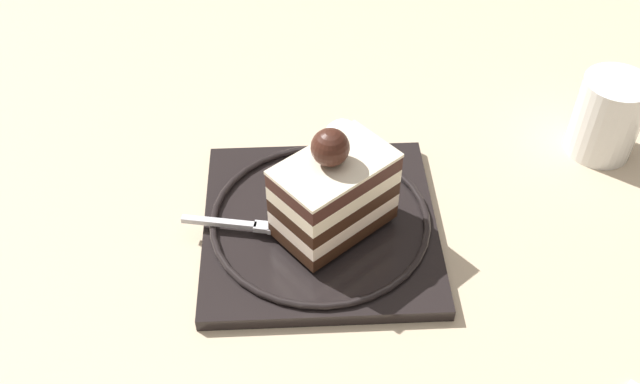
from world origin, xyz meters
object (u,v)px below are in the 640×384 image
whipped_cream_dollop (342,143)px  fork (248,225)px  dessert_plate (320,224)px  cake_slice (334,191)px  drink_glass_far (606,120)px

whipped_cream_dollop → fork: bearing=-35.7°
dessert_plate → whipped_cream_dollop: (-0.07, 0.01, 0.03)m
dessert_plate → fork: (0.02, -0.06, 0.01)m
dessert_plate → fork: size_ratio=2.18×
dessert_plate → cake_slice: size_ratio=2.14×
fork → whipped_cream_dollop: bearing=144.3°
cake_slice → whipped_cream_dollop: cake_slice is taller
dessert_plate → cake_slice: bearing=63.6°
fork → drink_glass_far: bearing=118.8°
dessert_plate → whipped_cream_dollop: bearing=172.6°
dessert_plate → drink_glass_far: (-0.15, 0.25, 0.03)m
whipped_cream_dollop → fork: 0.12m
cake_slice → fork: 0.08m
dessert_plate → cake_slice: cake_slice is taller
dessert_plate → drink_glass_far: size_ratio=2.92×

